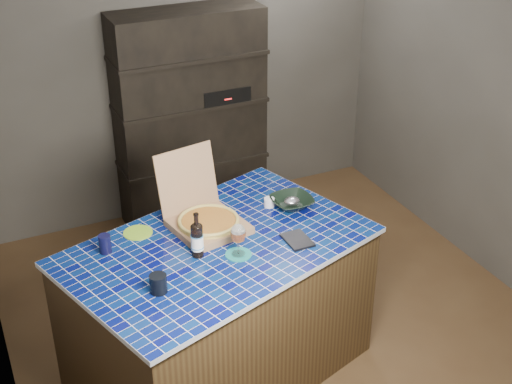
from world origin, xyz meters
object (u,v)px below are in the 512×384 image
wine_glass (238,234)px  mead_bottle (197,239)px  kitchen_island (219,309)px  bowl (292,202)px  pizza_box (206,219)px  dvd_case (297,240)px

wine_glass → mead_bottle: bearing=156.4°
kitchen_island → bowl: bearing=1.2°
pizza_box → mead_bottle: bearing=-131.5°
kitchen_island → pizza_box: pizza_box is taller
wine_glass → pizza_box: bearing=99.1°
dvd_case → bowl: (0.16, 0.37, 0.02)m
kitchen_island → mead_bottle: mead_bottle is taller
mead_bottle → dvd_case: size_ratio=1.42×
kitchen_island → wine_glass: (0.07, -0.15, 0.61)m
wine_glass → bowl: (0.52, 0.36, -0.11)m
pizza_box → bowl: pizza_box is taller
wine_glass → dvd_case: bearing=-1.9°
wine_glass → dvd_case: 0.39m
mead_bottle → dvd_case: 0.59m
bowl → mead_bottle: bearing=-160.0°
mead_bottle → wine_glass: size_ratio=1.41×
pizza_box → dvd_case: pizza_box is taller
bowl → pizza_box: bearing=-179.0°
mead_bottle → wine_glass: (0.21, -0.09, 0.03)m
wine_glass → dvd_case: wine_glass is taller
mead_bottle → dvd_case: mead_bottle is taller
pizza_box → mead_bottle: pizza_box is taller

